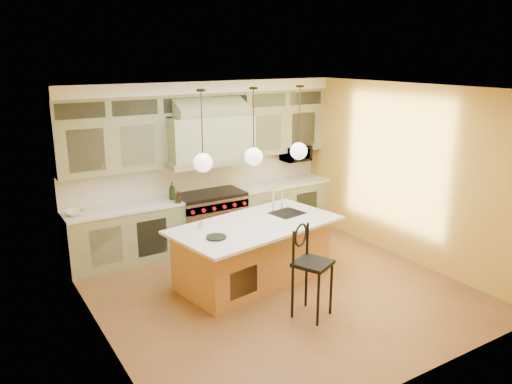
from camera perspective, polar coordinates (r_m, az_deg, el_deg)
floor at (r=7.47m, az=2.38°, el=-11.02°), size 5.00×5.00×0.00m
ceiling at (r=6.70m, az=2.66°, el=11.76°), size 5.00×5.00×0.00m
wall_back at (r=9.06m, az=-6.40°, el=3.40°), size 5.00×0.00×5.00m
wall_front at (r=5.19m, az=18.31°, el=-6.64°), size 5.00×0.00×5.00m
wall_left at (r=5.97m, az=-17.80°, el=-3.67°), size 0.00×5.00×5.00m
wall_right at (r=8.57m, az=16.50°, el=2.14°), size 0.00×5.00×5.00m
back_cabinetry at (r=8.83m, az=-5.65°, el=2.97°), size 5.00×0.77×2.90m
range at (r=9.01m, az=-5.24°, el=-3.01°), size 1.20×0.74×0.96m
kitchen_island at (r=7.57m, az=-0.22°, el=-6.74°), size 2.69×1.72×1.35m
counter_stool at (r=6.53m, az=6.24°, el=-8.24°), size 0.58×0.58×1.25m
microwave at (r=9.83m, az=4.57°, el=4.40°), size 0.54×0.37×0.30m
oil_bottle_a at (r=8.57m, az=-9.56°, el=0.11°), size 0.12×0.12×0.31m
oil_bottle_b at (r=8.38m, az=-8.94°, el=-0.57°), size 0.10×0.11×0.21m
fruit_bowl at (r=8.17m, az=-19.95°, el=-2.25°), size 0.32×0.32×0.07m
cup at (r=7.24m, az=-6.33°, el=-3.73°), size 0.10×0.10×0.09m
pendant_left at (r=6.76m, az=-6.09°, el=3.59°), size 0.26×0.26×1.11m
pendant_center at (r=7.14m, az=-0.28°, el=4.31°), size 0.26×0.26×1.11m
pendant_right at (r=7.58m, az=4.91°, el=4.91°), size 0.26×0.26×1.11m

